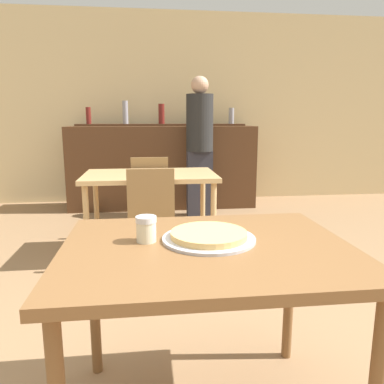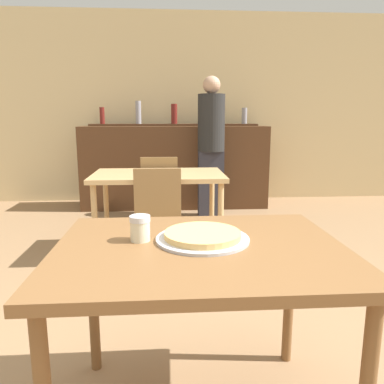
# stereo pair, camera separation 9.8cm
# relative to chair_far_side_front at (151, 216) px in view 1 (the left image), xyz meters

# --- Properties ---
(wall_back) EXTENTS (8.00, 0.05, 2.80)m
(wall_back) POSITION_rel_chair_far_side_front_xyz_m (0.20, 2.95, 0.90)
(wall_back) COLOR #D1B784
(wall_back) RESTS_ON ground_plane
(dining_table_near) EXTENTS (1.11, 0.87, 0.78)m
(dining_table_near) POSITION_rel_chair_far_side_front_xyz_m (0.20, -1.51, 0.19)
(dining_table_near) COLOR brown
(dining_table_near) RESTS_ON ground_plane
(dining_table_far) EXTENTS (1.19, 0.75, 0.76)m
(dining_table_far) POSITION_rel_chair_far_side_front_xyz_m (0.00, 0.55, 0.17)
(dining_table_far) COLOR tan
(dining_table_far) RESTS_ON ground_plane
(bar_counter) EXTENTS (2.60, 0.56, 1.15)m
(bar_counter) POSITION_rel_chair_far_side_front_xyz_m (0.20, 2.45, 0.07)
(bar_counter) COLOR #4C2D19
(bar_counter) RESTS_ON ground_plane
(bar_back_shelf) EXTENTS (2.39, 0.24, 0.35)m
(bar_back_shelf) POSITION_rel_chair_far_side_front_xyz_m (0.20, 2.59, 0.71)
(bar_back_shelf) COLOR #4C2D19
(bar_back_shelf) RESTS_ON bar_counter
(chair_far_side_front) EXTENTS (0.40, 0.40, 0.86)m
(chair_far_side_front) POSITION_rel_chair_far_side_front_xyz_m (0.00, 0.00, 0.00)
(chair_far_side_front) COLOR olive
(chair_far_side_front) RESTS_ON ground_plane
(chair_far_side_back) EXTENTS (0.40, 0.40, 0.86)m
(chair_far_side_back) POSITION_rel_chair_far_side_front_xyz_m (0.00, 1.09, 0.00)
(chair_far_side_back) COLOR olive
(chair_far_side_back) RESTS_ON ground_plane
(pizza_tray) EXTENTS (0.37, 0.37, 0.04)m
(pizza_tray) POSITION_rel_chair_far_side_front_xyz_m (0.21, -1.45, 0.29)
(pizza_tray) COLOR #B7B7BC
(pizza_tray) RESTS_ON dining_table_near
(cheese_shaker) EXTENTS (0.08, 0.08, 0.10)m
(cheese_shaker) POSITION_rel_chair_far_side_front_xyz_m (-0.03, -1.44, 0.33)
(cheese_shaker) COLOR beige
(cheese_shaker) RESTS_ON dining_table_near
(person_standing) EXTENTS (0.34, 0.34, 1.77)m
(person_standing) POSITION_rel_chair_far_side_front_xyz_m (0.65, 1.87, 0.46)
(person_standing) COLOR #2D2D38
(person_standing) RESTS_ON ground_plane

